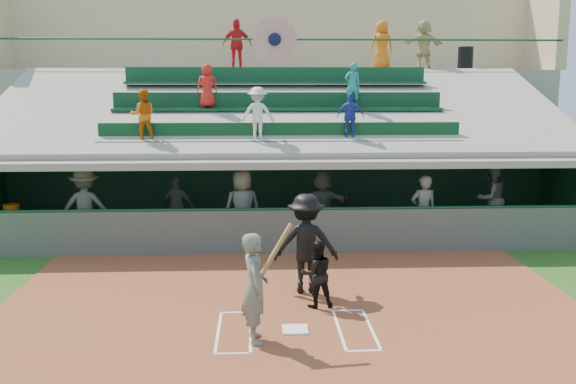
{
  "coord_description": "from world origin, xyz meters",
  "views": [
    {
      "loc": [
        -0.62,
        -10.3,
        4.17
      ],
      "look_at": [
        0.05,
        3.5,
        1.8
      ],
      "focal_mm": 40.0,
      "sensor_mm": 36.0,
      "label": 1
    }
  ],
  "objects_px": {
    "batter_at_plate": "(255,287)",
    "catcher": "(317,274)",
    "home_plate": "(295,329)",
    "white_table": "(13,232)",
    "water_cooler": "(11,212)",
    "trash_bin": "(465,58)"
  },
  "relations": [
    {
      "from": "batter_at_plate",
      "to": "catcher",
      "type": "height_order",
      "value": "batter_at_plate"
    },
    {
      "from": "home_plate",
      "to": "batter_at_plate",
      "type": "xyz_separation_m",
      "value": [
        -0.67,
        -0.42,
        0.89
      ]
    },
    {
      "from": "white_table",
      "to": "water_cooler",
      "type": "bearing_deg",
      "value": -52.03
    },
    {
      "from": "home_plate",
      "to": "catcher",
      "type": "relative_size",
      "value": 0.34
    },
    {
      "from": "catcher",
      "to": "trash_bin",
      "type": "xyz_separation_m",
      "value": [
        6.26,
        11.25,
        4.34
      ]
    },
    {
      "from": "batter_at_plate",
      "to": "water_cooler",
      "type": "xyz_separation_m",
      "value": [
        -6.2,
        6.39,
        -0.01
      ]
    },
    {
      "from": "home_plate",
      "to": "water_cooler",
      "type": "bearing_deg",
      "value": 139.01
    },
    {
      "from": "trash_bin",
      "to": "home_plate",
      "type": "bearing_deg",
      "value": -118.5
    },
    {
      "from": "water_cooler",
      "to": "batter_at_plate",
      "type": "bearing_deg",
      "value": -45.85
    },
    {
      "from": "catcher",
      "to": "white_table",
      "type": "relative_size",
      "value": 1.61
    },
    {
      "from": "white_table",
      "to": "trash_bin",
      "type": "bearing_deg",
      "value": 46.58
    },
    {
      "from": "home_plate",
      "to": "catcher",
      "type": "bearing_deg",
      "value": 67.68
    },
    {
      "from": "batter_at_plate",
      "to": "white_table",
      "type": "xyz_separation_m",
      "value": [
        -6.22,
        6.45,
        -0.54
      ]
    },
    {
      "from": "water_cooler",
      "to": "home_plate",
      "type": "bearing_deg",
      "value": -40.99
    },
    {
      "from": "home_plate",
      "to": "batter_at_plate",
      "type": "distance_m",
      "value": 1.19
    },
    {
      "from": "batter_at_plate",
      "to": "catcher",
      "type": "distance_m",
      "value": 1.96
    },
    {
      "from": "home_plate",
      "to": "trash_bin",
      "type": "bearing_deg",
      "value": 61.5
    },
    {
      "from": "catcher",
      "to": "water_cooler",
      "type": "xyz_separation_m",
      "value": [
        -7.34,
        4.82,
        0.27
      ]
    },
    {
      "from": "water_cooler",
      "to": "trash_bin",
      "type": "relative_size",
      "value": 0.49
    },
    {
      "from": "catcher",
      "to": "white_table",
      "type": "xyz_separation_m",
      "value": [
        -7.36,
        4.89,
        -0.27
      ]
    },
    {
      "from": "batter_at_plate",
      "to": "trash_bin",
      "type": "bearing_deg",
      "value": 59.98
    },
    {
      "from": "white_table",
      "to": "trash_bin",
      "type": "relative_size",
      "value": 0.99
    }
  ]
}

